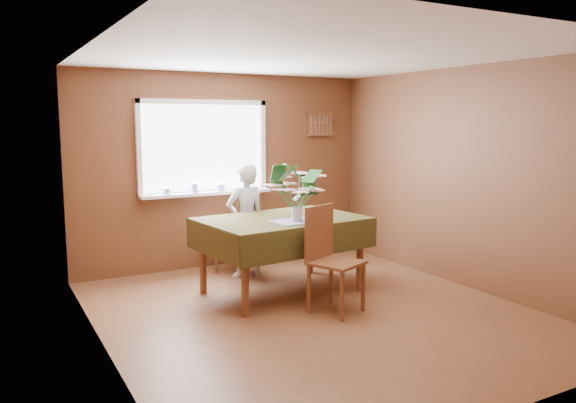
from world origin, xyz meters
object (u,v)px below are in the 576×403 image
seated_woman (245,221)px  flower_bouquet (297,189)px  dining_table (282,227)px  chair_near (329,255)px  chair_far (242,230)px

seated_woman → flower_bouquet: 1.16m
seated_woman → dining_table: bearing=90.1°
chair_near → flower_bouquet: (-0.08, 0.51, 0.61)m
chair_far → seated_woman: bearing=56.2°
chair_far → seated_woman: seated_woman is taller
chair_far → dining_table: bearing=68.6°
dining_table → chair_near: bearing=-86.3°
dining_table → chair_far: chair_far is taller
dining_table → flower_bouquet: size_ratio=2.98×
chair_near → seated_woman: 1.57m
chair_far → seated_woman: 0.21m
flower_bouquet → chair_far: bearing=94.7°
chair_far → chair_near: bearing=71.4°
dining_table → chair_far: 0.96m
chair_far → flower_bouquet: bearing=70.0°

